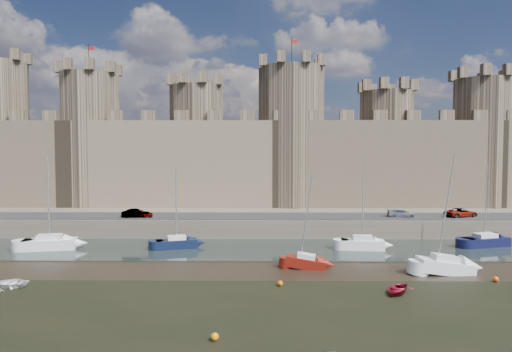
# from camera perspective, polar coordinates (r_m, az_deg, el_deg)

# --- Properties ---
(ground) EXTENTS (160.00, 160.00, 0.00)m
(ground) POSITION_cam_1_polar(r_m,az_deg,el_deg) (31.31, 6.73, -18.45)
(ground) COLOR black
(ground) RESTS_ON ground
(water_channel) EXTENTS (160.00, 12.00, 0.08)m
(water_channel) POSITION_cam_1_polar(r_m,az_deg,el_deg) (54.28, 3.97, -9.13)
(water_channel) COLOR black
(water_channel) RESTS_ON ground
(quay) EXTENTS (160.00, 60.00, 2.50)m
(quay) POSITION_cam_1_polar(r_m,az_deg,el_deg) (89.61, 2.60, -3.53)
(quay) COLOR #4C443A
(quay) RESTS_ON ground
(road) EXTENTS (160.00, 7.00, 0.10)m
(road) POSITION_cam_1_polar(r_m,az_deg,el_deg) (63.68, 3.44, -5.03)
(road) COLOR black
(road) RESTS_ON quay
(castle) EXTENTS (108.50, 11.00, 29.00)m
(castle) POSITION_cam_1_polar(r_m,az_deg,el_deg) (77.02, 2.46, 3.17)
(castle) COLOR #42382B
(castle) RESTS_ON quay
(car_0) EXTENTS (3.58, 1.65, 1.19)m
(car_0) POSITION_cam_1_polar(r_m,az_deg,el_deg) (64.06, -14.32, -4.58)
(car_0) COLOR gray
(car_0) RESTS_ON quay
(car_1) EXTENTS (3.89, 1.70, 1.24)m
(car_1) POSITION_cam_1_polar(r_m,az_deg,el_deg) (64.13, -14.77, -4.55)
(car_1) COLOR gray
(car_1) RESTS_ON quay
(car_2) EXTENTS (4.00, 2.01, 1.11)m
(car_2) POSITION_cam_1_polar(r_m,az_deg,el_deg) (65.70, 17.74, -4.47)
(car_2) COLOR gray
(car_2) RESTS_ON quay
(car_3) EXTENTS (4.94, 3.35, 1.26)m
(car_3) POSITION_cam_1_polar(r_m,az_deg,el_deg) (68.69, 24.26, -4.22)
(car_3) COLOR gray
(car_3) RESTS_ON quay
(sailboat_0) EXTENTS (6.24, 3.43, 11.05)m
(sailboat_0) POSITION_cam_1_polar(r_m,az_deg,el_deg) (58.95, -24.40, -7.62)
(sailboat_0) COLOR silver
(sailboat_0) RESTS_ON ground
(sailboat_1) EXTENTS (5.07, 3.10, 9.51)m
(sailboat_1) POSITION_cam_1_polar(r_m,az_deg,el_deg) (55.22, -9.89, -8.19)
(sailboat_1) COLOR black
(sailboat_1) RESTS_ON ground
(sailboat_2) EXTENTS (5.07, 2.42, 10.55)m
(sailboat_2) POSITION_cam_1_polar(r_m,az_deg,el_deg) (55.13, 13.16, -8.17)
(sailboat_2) COLOR white
(sailboat_2) RESTS_ON ground
(sailboat_3) EXTENTS (6.09, 3.75, 9.98)m
(sailboat_3) POSITION_cam_1_polar(r_m,az_deg,el_deg) (62.09, 26.70, -7.21)
(sailboat_3) COLOR black
(sailboat_3) RESTS_ON ground
(sailboat_4) EXTENTS (4.12, 2.13, 9.18)m
(sailboat_4) POSITION_cam_1_polar(r_m,az_deg,el_deg) (45.88, 6.31, -10.56)
(sailboat_4) COLOR #66120B
(sailboat_4) RESTS_ON ground
(sailboat_5) EXTENTS (5.29, 2.36, 11.15)m
(sailboat_5) POSITION_cam_1_polar(r_m,az_deg,el_deg) (47.22, 22.55, -10.27)
(sailboat_5) COLOR silver
(sailboat_5) RESTS_ON ground
(dinghy_4) EXTENTS (3.38, 3.63, 0.61)m
(dinghy_4) POSITION_cam_1_polar(r_m,az_deg,el_deg) (39.59, 17.22, -13.47)
(dinghy_4) COLOR maroon
(dinghy_4) RESTS_ON ground
(dinghy_6) EXTENTS (3.39, 2.77, 0.61)m
(dinghy_6) POSITION_cam_1_polar(r_m,az_deg,el_deg) (44.86, -28.32, -11.73)
(dinghy_6) COLOR silver
(dinghy_6) RESTS_ON ground
(buoy_1) EXTENTS (0.48, 0.48, 0.48)m
(buoy_1) POSITION_cam_1_polar(r_m,az_deg,el_deg) (40.01, 3.05, -13.25)
(buoy_1) COLOR #CD5709
(buoy_1) RESTS_ON ground
(buoy_3) EXTENTS (0.50, 0.50, 0.50)m
(buoy_3) POSITION_cam_1_polar(r_m,az_deg,el_deg) (46.24, 27.78, -11.35)
(buoy_3) COLOR #E04509
(buoy_3) RESTS_ON ground
(buoy_4) EXTENTS (0.50, 0.50, 0.50)m
(buoy_4) POSITION_cam_1_polar(r_m,az_deg,el_deg) (29.40, -5.18, -19.38)
(buoy_4) COLOR orange
(buoy_4) RESTS_ON ground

